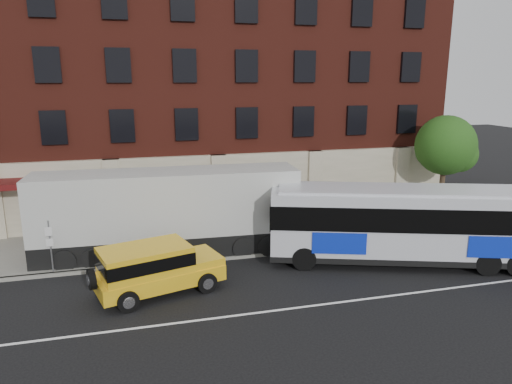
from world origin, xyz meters
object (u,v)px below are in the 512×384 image
object	(u,v)px
street_tree	(446,148)
shipping_container	(168,214)
sign_pole	(50,244)
yellow_suv	(153,266)
city_bus	(413,222)

from	to	relation	value
street_tree	shipping_container	distance (m)	17.10
sign_pole	yellow_suv	bearing A→B (deg)	-34.95
street_tree	shipping_container	world-z (taller)	street_tree
sign_pole	shipping_container	bearing A→B (deg)	13.70
sign_pole	street_tree	size ratio (longest dim) A/B	0.40
sign_pole	city_bus	world-z (taller)	city_bus
street_tree	yellow_suv	size ratio (longest dim) A/B	1.14
city_bus	sign_pole	bearing A→B (deg)	170.42
sign_pole	yellow_suv	world-z (taller)	sign_pole
sign_pole	yellow_suv	size ratio (longest dim) A/B	0.46
sign_pole	city_bus	bearing A→B (deg)	-9.58
street_tree	city_bus	world-z (taller)	street_tree
shipping_container	yellow_suv	bearing A→B (deg)	-102.75
yellow_suv	shipping_container	distance (m)	4.45
city_bus	street_tree	bearing A→B (deg)	45.58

